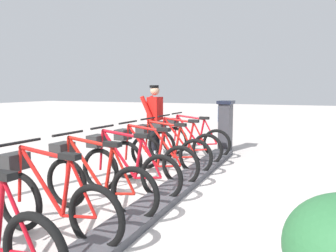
{
  "coord_description": "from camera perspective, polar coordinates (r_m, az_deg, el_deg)",
  "views": [
    {
      "loc": [
        -1.79,
        4.28,
        1.57
      ],
      "look_at": [
        0.5,
        -1.14,
        0.9
      ],
      "focal_mm": 34.8,
      "sensor_mm": 36.0,
      "label": 1
    }
  ],
  "objects": [
    {
      "name": "bike_docked_1",
      "position": [
        6.93,
        2.19,
        -2.99
      ],
      "size": [
        1.72,
        0.54,
        1.02
      ],
      "color": "black",
      "rests_on": "ground"
    },
    {
      "name": "bike_docked_6",
      "position": [
        3.68,
        -20.07,
        -11.95
      ],
      "size": [
        1.72,
        0.54,
        1.02
      ],
      "color": "black",
      "rests_on": "ground"
    },
    {
      "name": "bike_docked_4",
      "position": [
        4.88,
        -7.55,
        -7.1
      ],
      "size": [
        1.72,
        0.54,
        1.02
      ],
      "color": "black",
      "rests_on": "ground"
    },
    {
      "name": "bike_docked_2",
      "position": [
        6.22,
        -0.33,
        -4.07
      ],
      "size": [
        1.72,
        0.54,
        1.02
      ],
      "color": "black",
      "rests_on": "ground"
    },
    {
      "name": "ground_plane",
      "position": [
        4.89,
        0.19,
        -12.21
      ],
      "size": [
        60.0,
        60.0,
        0.0
      ],
      "primitive_type": "plane",
      "color": "beige"
    },
    {
      "name": "bike_docked_0",
      "position": [
        7.65,
        4.24,
        -2.11
      ],
      "size": [
        1.72,
        0.54,
        1.02
      ],
      "color": "black",
      "rests_on": "ground"
    },
    {
      "name": "payment_kiosk",
      "position": [
        8.35,
        10.02,
        0.17
      ],
      "size": [
        0.36,
        0.52,
        1.28
      ],
      "color": "#38383D",
      "rests_on": "ground"
    },
    {
      "name": "bike_docked_3",
      "position": [
        5.54,
        -3.49,
        -5.41
      ],
      "size": [
        1.72,
        0.54,
        1.02
      ],
      "color": "black",
      "rests_on": "ground"
    },
    {
      "name": "bike_docked_5",
      "position": [
        4.25,
        -12.89,
        -9.24
      ],
      "size": [
        1.72,
        0.54,
        1.02
      ],
      "color": "black",
      "rests_on": "ground"
    },
    {
      "name": "worker_near_rack",
      "position": [
        7.88,
        -2.35,
        1.67
      ],
      "size": [
        0.46,
        0.63,
        1.66
      ],
      "color": "white",
      "rests_on": "ground"
    },
    {
      "name": "dock_rail_base",
      "position": [
        4.88,
        0.19,
        -11.65
      ],
      "size": [
        0.44,
        6.97,
        0.1
      ],
      "primitive_type": "cube",
      "color": "#47474C",
      "rests_on": "ground"
    }
  ]
}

